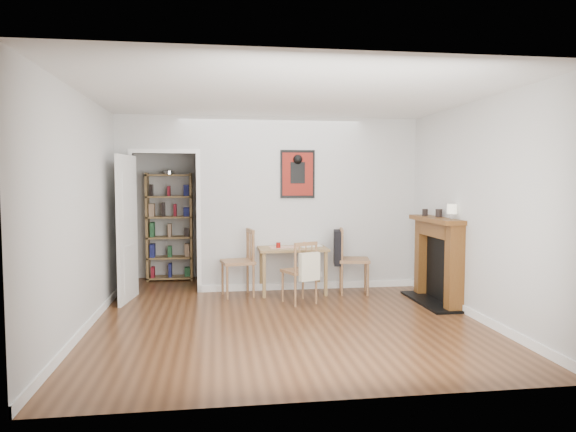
{
  "coord_description": "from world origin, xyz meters",
  "views": [
    {
      "loc": [
        -0.81,
        -6.28,
        1.66
      ],
      "look_at": [
        0.15,
        0.6,
        1.17
      ],
      "focal_mm": 32.0,
      "sensor_mm": 36.0,
      "label": 1
    }
  ],
  "objects": [
    {
      "name": "notebook",
      "position": [
        0.55,
        1.19,
        0.69
      ],
      "size": [
        0.38,
        0.32,
        0.02
      ],
      "primitive_type": "cube",
      "rotation": [
        0.0,
        0.0,
        0.27
      ],
      "color": "silver",
      "rests_on": "dining_table"
    },
    {
      "name": "chair_front",
      "position": [
        0.29,
        0.47,
        0.43
      ],
      "size": [
        0.56,
        0.58,
        0.85
      ],
      "color": "#9D7149",
      "rests_on": "ground"
    },
    {
      "name": "ceramic_jar_b",
      "position": [
        2.08,
        0.55,
        1.21
      ],
      "size": [
        0.08,
        0.08,
        0.1
      ],
      "primitive_type": "cylinder",
      "color": "black",
      "rests_on": "fireplace"
    },
    {
      "name": "room_shell",
      "position": [
        0.1,
        1.34,
        1.3
      ],
      "size": [
        5.2,
        5.2,
        5.2
      ],
      "color": "#BABAB8",
      "rests_on": "ground"
    },
    {
      "name": "bookshelf",
      "position": [
        -1.58,
        2.4,
        0.88
      ],
      "size": [
        0.75,
        0.3,
        1.78
      ],
      "color": "olive",
      "rests_on": "ground"
    },
    {
      "name": "ceramic_jar_a",
      "position": [
        2.17,
        0.3,
        1.22
      ],
      "size": [
        0.09,
        0.09,
        0.11
      ],
      "primitive_type": "cylinder",
      "color": "black",
      "rests_on": "fireplace"
    },
    {
      "name": "chair_left",
      "position": [
        -0.52,
        1.0,
        0.48
      ],
      "size": [
        0.56,
        0.56,
        0.97
      ],
      "color": "#9D7149",
      "rests_on": "ground"
    },
    {
      "name": "mantel_lamp",
      "position": [
        2.17,
        -0.1,
        1.28
      ],
      "size": [
        0.12,
        0.12,
        0.19
      ],
      "color": "silver",
      "rests_on": "fireplace"
    },
    {
      "name": "dining_table",
      "position": [
        0.29,
        1.1,
        0.6
      ],
      "size": [
        0.99,
        0.63,
        0.68
      ],
      "color": "olive",
      "rests_on": "ground"
    },
    {
      "name": "fireplace",
      "position": [
        2.16,
        0.25,
        0.62
      ],
      "size": [
        0.45,
        1.25,
        1.16
      ],
      "color": "brown",
      "rests_on": "ground"
    },
    {
      "name": "red_glass",
      "position": [
        0.07,
        1.05,
        0.72
      ],
      "size": [
        0.06,
        0.06,
        0.08
      ],
      "primitive_type": "cylinder",
      "color": "maroon",
      "rests_on": "dining_table"
    },
    {
      "name": "placemat",
      "position": [
        0.16,
        1.12,
        0.68
      ],
      "size": [
        0.42,
        0.32,
        0.0
      ],
      "primitive_type": "cube",
      "rotation": [
        0.0,
        0.0,
        0.06
      ],
      "color": "#C2B2A0",
      "rests_on": "dining_table"
    },
    {
      "name": "chair_right",
      "position": [
        1.16,
        0.98,
        0.5
      ],
      "size": [
        0.62,
        0.56,
        0.96
      ],
      "color": "#9D7149",
      "rests_on": "ground"
    },
    {
      "name": "ground",
      "position": [
        0.0,
        0.0,
        0.0
      ],
      "size": [
        5.2,
        5.2,
        0.0
      ],
      "primitive_type": "plane",
      "color": "brown",
      "rests_on": "ground"
    },
    {
      "name": "orange_fruit",
      "position": [
        0.47,
        1.16,
        0.71
      ],
      "size": [
        0.07,
        0.07,
        0.07
      ],
      "primitive_type": "sphere",
      "color": "#EA530C",
      "rests_on": "dining_table"
    }
  ]
}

